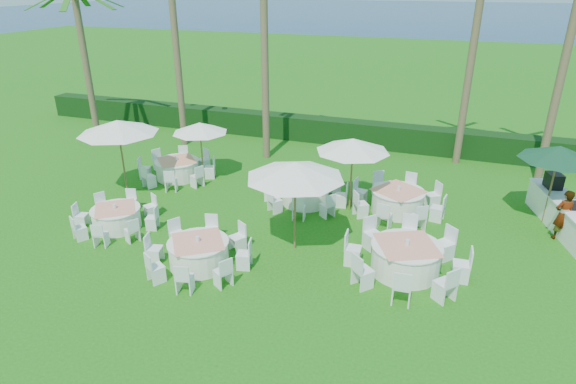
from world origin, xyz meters
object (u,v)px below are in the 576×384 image
at_px(banquet_table_c, 406,258).
at_px(umbrella_green, 559,153).
at_px(buffet_table, 565,215).
at_px(banquet_table_b, 199,252).
at_px(umbrella_c, 200,128).
at_px(umbrella_a, 118,127).
at_px(staff_person, 563,215).
at_px(banquet_table_e, 306,193).
at_px(banquet_table_f, 397,200).
at_px(umbrella_b, 295,170).
at_px(banquet_table_a, 116,217).
at_px(banquet_table_d, 177,169).
at_px(umbrella_d, 353,145).

height_order(banquet_table_c, umbrella_green, umbrella_green).
bearing_deg(buffet_table, banquet_table_b, -150.13).
relative_size(banquet_table_b, umbrella_c, 1.30).
xyz_separation_m(umbrella_a, staff_person, (15.39, 1.54, -1.81)).
bearing_deg(umbrella_green, banquet_table_e, -171.33).
distance_m(banquet_table_c, banquet_table_e, 5.33).
bearing_deg(banquet_table_b, buffet_table, 29.87).
height_order(banquet_table_f, umbrella_b, umbrella_b).
height_order(banquet_table_a, buffet_table, buffet_table).
distance_m(banquet_table_b, umbrella_a, 6.77).
relative_size(banquet_table_d, staff_person, 1.82).
height_order(banquet_table_d, umbrella_c, umbrella_c).
bearing_deg(buffet_table, umbrella_a, -171.65).
xyz_separation_m(banquet_table_f, umbrella_d, (-1.64, -0.41, 2.02)).
relative_size(banquet_table_d, umbrella_d, 1.14).
relative_size(umbrella_a, staff_person, 1.76).
xyz_separation_m(banquet_table_a, umbrella_b, (6.07, 0.69, 2.24)).
distance_m(banquet_table_b, buffet_table, 11.98).
bearing_deg(umbrella_b, umbrella_d, 72.88).
height_order(banquet_table_f, staff_person, staff_person).
height_order(banquet_table_b, banquet_table_f, banquet_table_f).
xyz_separation_m(umbrella_c, umbrella_green, (12.99, 0.32, 0.33)).
xyz_separation_m(banquet_table_e, banquet_table_f, (3.32, 0.40, 0.02)).
distance_m(buffet_table, staff_person, 0.84).
height_order(banquet_table_c, banquet_table_d, banquet_table_c).
relative_size(banquet_table_a, umbrella_green, 1.02).
bearing_deg(buffet_table, umbrella_d, -172.78).
bearing_deg(umbrella_a, umbrella_green, 9.97).
bearing_deg(banquet_table_c, umbrella_a, 169.39).
distance_m(banquet_table_e, umbrella_a, 7.38).
distance_m(umbrella_c, staff_person, 13.38).
xyz_separation_m(umbrella_a, buffet_table, (15.61, 2.29, -2.13)).
xyz_separation_m(banquet_table_d, umbrella_c, (1.01, 0.35, 1.77)).
height_order(umbrella_b, umbrella_green, umbrella_b).
bearing_deg(umbrella_d, banquet_table_b, -123.35).
height_order(umbrella_a, buffet_table, umbrella_a).
distance_m(umbrella_b, umbrella_d, 3.41).
relative_size(banquet_table_c, staff_person, 2.07).
xyz_separation_m(umbrella_b, umbrella_green, (7.53, 4.51, -0.10)).
height_order(umbrella_b, umbrella_c, umbrella_b).
bearing_deg(banquet_table_f, umbrella_a, -169.97).
bearing_deg(banquet_table_c, umbrella_c, 153.66).
relative_size(umbrella_b, buffet_table, 0.68).
xyz_separation_m(umbrella_a, umbrella_b, (7.56, -1.86, -0.04)).
xyz_separation_m(banquet_table_d, umbrella_d, (7.48, -0.58, 2.04)).
bearing_deg(umbrella_a, buffet_table, 8.35).
bearing_deg(banquet_table_e, banquet_table_c, -40.36).
distance_m(banquet_table_e, staff_person, 8.52).
height_order(banquet_table_a, umbrella_a, umbrella_a).
xyz_separation_m(banquet_table_b, banquet_table_e, (1.66, 5.07, -0.00)).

